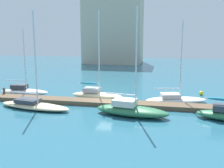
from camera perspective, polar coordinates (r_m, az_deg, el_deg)
ground_plane at (r=29.10m, az=-0.81°, el=-4.59°), size 120.00×120.00×0.00m
dock_pier at (r=29.04m, az=-0.81°, el=-4.15°), size 27.60×1.97×0.47m
dock_piling_near_end at (r=35.05m, az=-22.41°, el=-1.73°), size 0.28×0.28×1.23m
sailboat_0 at (r=35.32m, az=-18.64°, el=-1.47°), size 6.42×2.20×8.36m
sailboat_1 at (r=28.82m, az=-16.64°, el=-4.29°), size 8.45×3.44×10.04m
sailboat_2 at (r=31.80m, az=-3.48°, el=-2.18°), size 6.46×2.38×10.40m
sailboat_3 at (r=25.33m, az=4.14°, el=-5.51°), size 7.44×3.51×10.19m
sailboat_4 at (r=30.76m, az=13.64°, el=-3.16°), size 7.31×3.90×9.14m
mooring_buoy_yellow at (r=35.55m, az=18.85°, el=-1.89°), size 0.54×0.54×0.54m
harbor_building_distant at (r=72.16m, az=0.33°, el=11.80°), size 15.23×10.08×17.99m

